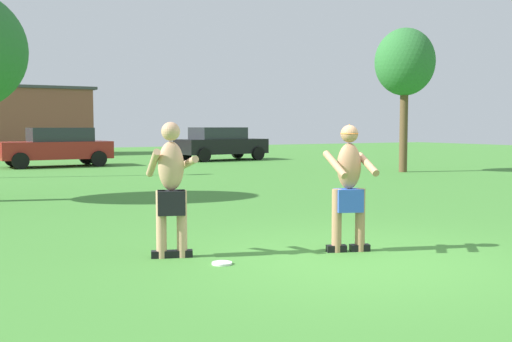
# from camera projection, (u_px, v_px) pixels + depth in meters

# --- Properties ---
(ground_plane) EXTENTS (80.00, 80.00, 0.00)m
(ground_plane) POSITION_uv_depth(u_px,v_px,m) (357.00, 260.00, 7.52)
(ground_plane) COLOR #428433
(player_with_cap) EXTENTS (0.62, 0.71, 1.68)m
(player_with_cap) POSITION_uv_depth(u_px,v_px,m) (349.00, 182.00, 7.96)
(player_with_cap) COLOR black
(player_with_cap) RESTS_ON ground_plane
(player_in_black) EXTENTS (0.57, 0.73, 1.70)m
(player_in_black) POSITION_uv_depth(u_px,v_px,m) (171.00, 187.00, 7.61)
(player_in_black) COLOR black
(player_in_black) RESTS_ON ground_plane
(frisbee) EXTENTS (0.25, 0.25, 0.03)m
(frisbee) POSITION_uv_depth(u_px,v_px,m) (222.00, 263.00, 7.29)
(frisbee) COLOR white
(frisbee) RESTS_ON ground_plane
(car_red_near_post) EXTENTS (4.33, 2.09, 1.58)m
(car_red_near_post) POSITION_uv_depth(u_px,v_px,m) (57.00, 146.00, 24.76)
(car_red_near_post) COLOR maroon
(car_red_near_post) RESTS_ON ground_plane
(car_black_far_end) EXTENTS (4.45, 2.36, 1.58)m
(car_black_far_end) POSITION_uv_depth(u_px,v_px,m) (221.00, 143.00, 29.30)
(car_black_far_end) COLOR black
(car_black_far_end) RESTS_ON ground_plane
(tree_behind_players) EXTENTS (2.12, 2.12, 5.10)m
(tree_behind_players) POSITION_uv_depth(u_px,v_px,m) (405.00, 63.00, 21.60)
(tree_behind_players) COLOR brown
(tree_behind_players) RESTS_ON ground_plane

